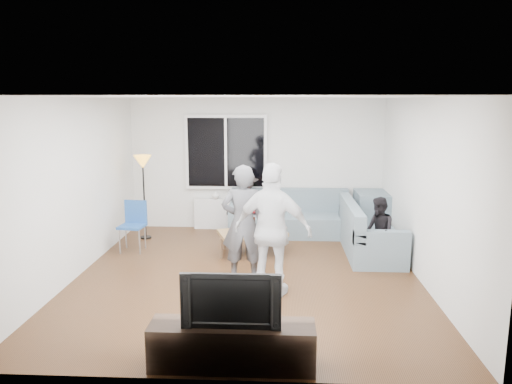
# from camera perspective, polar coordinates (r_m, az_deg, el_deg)

# --- Properties ---
(floor) EXTENTS (5.00, 5.50, 0.04)m
(floor) POSITION_cam_1_polar(r_m,az_deg,el_deg) (7.31, -1.04, -9.93)
(floor) COLOR #56351C
(floor) RESTS_ON ground
(ceiling) EXTENTS (5.00, 5.50, 0.04)m
(ceiling) POSITION_cam_1_polar(r_m,az_deg,el_deg) (6.84, -1.11, 11.25)
(ceiling) COLOR white
(ceiling) RESTS_ON ground
(wall_back) EXTENTS (5.00, 0.04, 2.60)m
(wall_back) POSITION_cam_1_polar(r_m,az_deg,el_deg) (9.68, 0.06, 3.26)
(wall_back) COLOR silver
(wall_back) RESTS_ON ground
(wall_front) EXTENTS (5.00, 0.04, 2.60)m
(wall_front) POSITION_cam_1_polar(r_m,az_deg,el_deg) (4.27, -3.68, -6.42)
(wall_front) COLOR silver
(wall_front) RESTS_ON ground
(wall_left) EXTENTS (0.04, 5.50, 2.60)m
(wall_left) POSITION_cam_1_polar(r_m,az_deg,el_deg) (7.56, -20.51, 0.46)
(wall_left) COLOR silver
(wall_left) RESTS_ON ground
(wall_right) EXTENTS (0.04, 5.50, 2.60)m
(wall_right) POSITION_cam_1_polar(r_m,az_deg,el_deg) (7.23, 19.27, 0.10)
(wall_right) COLOR silver
(wall_right) RESTS_ON ground
(window_frame) EXTENTS (1.62, 0.06, 1.47)m
(window_frame) POSITION_cam_1_polar(r_m,az_deg,el_deg) (9.62, -3.54, 4.69)
(window_frame) COLOR white
(window_frame) RESTS_ON wall_back
(window_glass) EXTENTS (1.50, 0.02, 1.35)m
(window_glass) POSITION_cam_1_polar(r_m,az_deg,el_deg) (9.58, -3.57, 4.67)
(window_glass) COLOR black
(window_glass) RESTS_ON window_frame
(window_mullion) EXTENTS (0.05, 0.03, 1.35)m
(window_mullion) POSITION_cam_1_polar(r_m,az_deg,el_deg) (9.57, -3.57, 4.66)
(window_mullion) COLOR white
(window_mullion) RESTS_ON window_frame
(radiator) EXTENTS (1.30, 0.12, 0.62)m
(radiator) POSITION_cam_1_polar(r_m,az_deg,el_deg) (9.79, -3.48, -2.57)
(radiator) COLOR silver
(radiator) RESTS_ON floor
(potted_plant) EXTENTS (0.25, 0.23, 0.39)m
(potted_plant) POSITION_cam_1_polar(r_m,az_deg,el_deg) (9.63, -1.50, 0.28)
(potted_plant) COLOR #2C5A24
(potted_plant) RESTS_ON radiator
(vase) EXTENTS (0.17, 0.17, 0.17)m
(vase) POSITION_cam_1_polar(r_m,az_deg,el_deg) (9.71, -4.75, -0.33)
(vase) COLOR silver
(vase) RESTS_ON radiator
(sofa_back_section) EXTENTS (2.30, 0.85, 0.85)m
(sofa_back_section) POSITION_cam_1_polar(r_m,az_deg,el_deg) (9.34, 4.00, -2.50)
(sofa_back_section) COLOR slate
(sofa_back_section) RESTS_ON floor
(sofa_right_section) EXTENTS (2.00, 0.85, 0.85)m
(sofa_right_section) POSITION_cam_1_polar(r_m,az_deg,el_deg) (8.48, 13.33, -4.13)
(sofa_right_section) COLOR slate
(sofa_right_section) RESTS_ON floor
(sofa_corner) EXTENTS (0.85, 0.85, 0.85)m
(sofa_corner) POSITION_cam_1_polar(r_m,az_deg,el_deg) (9.52, 14.20, -2.55)
(sofa_corner) COLOR slate
(sofa_corner) RESTS_ON floor
(cushion_yellow) EXTENTS (0.43, 0.38, 0.14)m
(cushion_yellow) POSITION_cam_1_polar(r_m,az_deg,el_deg) (9.33, -1.93, -1.96)
(cushion_yellow) COLOR orange
(cushion_yellow) RESTS_ON sofa_back_section
(cushion_red) EXTENTS (0.46, 0.43, 0.13)m
(cushion_red) POSITION_cam_1_polar(r_m,az_deg,el_deg) (9.40, -0.85, -1.86)
(cushion_red) COLOR maroon
(cushion_red) RESTS_ON sofa_back_section
(coffee_table) EXTENTS (1.23, 0.92, 0.40)m
(coffee_table) POSITION_cam_1_polar(r_m,az_deg,el_deg) (8.20, -0.43, -5.98)
(coffee_table) COLOR #A2784E
(coffee_table) RESTS_ON floor
(pitcher) EXTENTS (0.17, 0.17, 0.17)m
(pitcher) POSITION_cam_1_polar(r_m,az_deg,el_deg) (8.18, -0.82, -3.95)
(pitcher) COLOR maroon
(pitcher) RESTS_ON coffee_table
(side_chair) EXTENTS (0.45, 0.45, 0.86)m
(side_chair) POSITION_cam_1_polar(r_m,az_deg,el_deg) (8.57, -14.38, -4.00)
(side_chair) COLOR #235199
(side_chair) RESTS_ON floor
(floor_lamp) EXTENTS (0.32, 0.32, 1.56)m
(floor_lamp) POSITION_cam_1_polar(r_m,az_deg,el_deg) (9.24, -13.02, -0.65)
(floor_lamp) COLOR #FFAF30
(floor_lamp) RESTS_ON floor
(player_left) EXTENTS (0.62, 0.41, 1.68)m
(player_left) POSITION_cam_1_polar(r_m,az_deg,el_deg) (6.86, -1.53, -3.75)
(player_left) COLOR #48484C
(player_left) RESTS_ON floor
(player_right) EXTENTS (1.12, 0.70, 1.78)m
(player_right) POSITION_cam_1_polar(r_m,az_deg,el_deg) (6.34, 2.00, -4.53)
(player_right) COLOR silver
(player_right) RESTS_ON floor
(spectator_right) EXTENTS (0.50, 0.60, 1.09)m
(spectator_right) POSITION_cam_1_polar(r_m,az_deg,el_deg) (7.82, 14.24, -4.54)
(spectator_right) COLOR black
(spectator_right) RESTS_ON floor
(spectator_back) EXTENTS (0.83, 0.54, 1.22)m
(spectator_back) POSITION_cam_1_polar(r_m,az_deg,el_deg) (9.35, -1.10, -1.31)
(spectator_back) COLOR black
(spectator_back) RESTS_ON floor
(tv_console) EXTENTS (1.60, 0.40, 0.44)m
(tv_console) POSITION_cam_1_polar(r_m,az_deg,el_deg) (4.93, -2.81, -17.57)
(tv_console) COLOR #302018
(tv_console) RESTS_ON floor
(television) EXTENTS (0.95, 0.12, 0.55)m
(television) POSITION_cam_1_polar(r_m,az_deg,el_deg) (4.72, -2.87, -12.29)
(television) COLOR black
(television) RESTS_ON tv_console
(bottle_c) EXTENTS (0.07, 0.07, 0.20)m
(bottle_c) POSITION_cam_1_polar(r_m,az_deg,el_deg) (8.28, -0.32, -3.67)
(bottle_c) COLOR black
(bottle_c) RESTS_ON coffee_table
(bottle_b) EXTENTS (0.08, 0.08, 0.22)m
(bottle_b) POSITION_cam_1_polar(r_m,az_deg,el_deg) (8.01, -1.62, -4.08)
(bottle_b) COLOR #3D911A
(bottle_b) RESTS_ON coffee_table
(bottle_a) EXTENTS (0.07, 0.07, 0.22)m
(bottle_a) POSITION_cam_1_polar(r_m,az_deg,el_deg) (8.19, -2.30, -3.77)
(bottle_a) COLOR #E44C0D
(bottle_a) RESTS_ON coffee_table
(bottle_e) EXTENTS (0.07, 0.07, 0.24)m
(bottle_e) POSITION_cam_1_polar(r_m,az_deg,el_deg) (8.19, 1.75, -3.68)
(bottle_e) COLOR black
(bottle_e) RESTS_ON coffee_table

